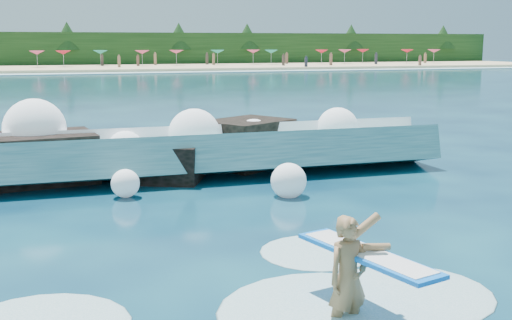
% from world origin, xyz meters
% --- Properties ---
extents(ground, '(200.00, 200.00, 0.00)m').
position_xyz_m(ground, '(0.00, 0.00, 0.00)').
color(ground, '#071F3A').
rests_on(ground, ground).
extents(beach, '(140.00, 20.00, 0.40)m').
position_xyz_m(beach, '(0.00, 78.00, 0.20)').
color(beach, tan).
rests_on(beach, ground).
extents(wet_band, '(140.00, 5.00, 0.08)m').
position_xyz_m(wet_band, '(0.00, 67.00, 0.04)').
color(wet_band, silver).
rests_on(wet_band, ground).
extents(treeline, '(140.00, 4.00, 5.00)m').
position_xyz_m(treeline, '(0.00, 88.00, 2.50)').
color(treeline, black).
rests_on(treeline, ground).
extents(breaking_wave, '(19.00, 2.92, 1.64)m').
position_xyz_m(breaking_wave, '(-1.56, 6.77, 0.57)').
color(breaking_wave, teal).
rests_on(breaking_wave, ground).
extents(rock_cluster, '(8.60, 3.68, 1.57)m').
position_xyz_m(rock_cluster, '(-0.08, 7.01, 0.50)').
color(rock_cluster, black).
rests_on(rock_cluster, ground).
extents(surfer_with_board, '(1.15, 2.87, 1.65)m').
position_xyz_m(surfer_with_board, '(1.20, -2.97, 0.61)').
color(surfer_with_board, '#976E46').
rests_on(surfer_with_board, ground).
extents(wave_spray, '(15.26, 5.06, 2.25)m').
position_xyz_m(wave_spray, '(-1.90, 6.68, 1.05)').
color(wave_spray, white).
rests_on(wave_spray, ground).
extents(surf_foam, '(8.80, 6.03, 0.15)m').
position_xyz_m(surf_foam, '(0.59, -2.58, 0.00)').
color(surf_foam, silver).
rests_on(surf_foam, ground).
extents(beach_umbrellas, '(112.39, 6.43, 0.50)m').
position_xyz_m(beach_umbrellas, '(-0.04, 79.89, 2.25)').
color(beach_umbrellas, '#CE3C69').
rests_on(beach_umbrellas, ground).
extents(beachgoers, '(107.91, 13.52, 1.94)m').
position_xyz_m(beachgoers, '(-5.39, 75.49, 1.13)').
color(beachgoers, '#3F332D').
rests_on(beachgoers, ground).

